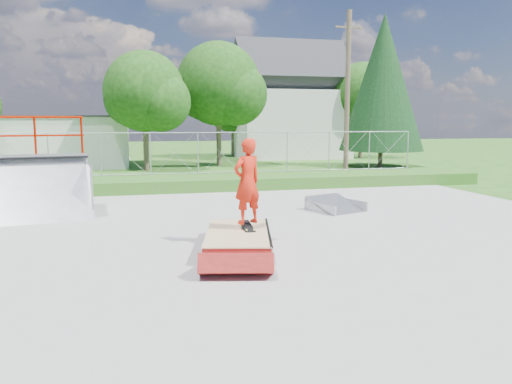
# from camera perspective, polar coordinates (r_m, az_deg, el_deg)

# --- Properties ---
(ground) EXTENTS (120.00, 120.00, 0.00)m
(ground) POSITION_cam_1_polar(r_m,az_deg,el_deg) (11.51, 0.02, -5.75)
(ground) COLOR #275819
(ground) RESTS_ON ground
(concrete_pad) EXTENTS (20.00, 16.00, 0.04)m
(concrete_pad) POSITION_cam_1_polar(r_m,az_deg,el_deg) (11.51, 0.02, -5.66)
(concrete_pad) COLOR #999996
(concrete_pad) RESTS_ON ground
(grass_berm) EXTENTS (24.00, 3.00, 0.50)m
(grass_berm) POSITION_cam_1_polar(r_m,az_deg,el_deg) (20.68, -6.25, 1.07)
(grass_berm) COLOR #275819
(grass_berm) RESTS_ON ground
(grind_box) EXTENTS (1.91, 2.98, 0.41)m
(grind_box) POSITION_cam_1_polar(r_m,az_deg,el_deg) (10.78, -2.07, -5.59)
(grind_box) COLOR maroon
(grind_box) RESTS_ON concrete_pad
(quarter_pipe) EXTENTS (3.24, 2.87, 2.90)m
(quarter_pipe) POSITION_cam_1_polar(r_m,az_deg,el_deg) (15.52, -23.84, 2.58)
(quarter_pipe) COLOR #94979C
(quarter_pipe) RESTS_ON concrete_pad
(flat_bank_ramp) EXTENTS (1.77, 1.82, 0.41)m
(flat_bank_ramp) POSITION_cam_1_polar(r_m,az_deg,el_deg) (15.51, 9.16, -1.47)
(flat_bank_ramp) COLOR #94979C
(flat_bank_ramp) RESTS_ON concrete_pad
(skateboard) EXTENTS (0.23, 0.80, 0.13)m
(skateboard) POSITION_cam_1_polar(r_m,az_deg,el_deg) (11.00, -1.00, -3.98)
(skateboard) COLOR black
(skateboard) RESTS_ON grind_box
(skater) EXTENTS (0.80, 0.69, 1.86)m
(skater) POSITION_cam_1_polar(r_m,az_deg,el_deg) (10.85, -1.01, 0.84)
(skater) COLOR red
(skater) RESTS_ON grind_box
(chain_link_fence) EXTENTS (20.00, 0.06, 1.80)m
(chain_link_fence) POSITION_cam_1_polar(r_m,az_deg,el_deg) (21.57, -6.65, 4.42)
(chain_link_fence) COLOR #9EA2A7
(chain_link_fence) RESTS_ON grass_berm
(utility_building_flat) EXTENTS (10.00, 6.00, 3.00)m
(utility_building_flat) POSITION_cam_1_polar(r_m,az_deg,el_deg) (33.31, -23.06, 5.28)
(utility_building_flat) COLOR silver
(utility_building_flat) RESTS_ON ground
(gable_house) EXTENTS (8.40, 6.08, 8.94)m
(gable_house) POSITION_cam_1_polar(r_m,az_deg,el_deg) (38.67, 3.87, 9.66)
(gable_house) COLOR silver
(gable_house) RESTS_ON ground
(utility_pole) EXTENTS (0.24, 0.24, 8.00)m
(utility_pole) POSITION_cam_1_polar(r_m,az_deg,el_deg) (25.04, 10.40, 10.80)
(utility_pole) COLOR brown
(utility_pole) RESTS_ON ground
(tree_left_near) EXTENTS (4.76, 4.48, 6.65)m
(tree_left_near) POSITION_cam_1_polar(r_m,az_deg,el_deg) (28.75, -12.13, 10.86)
(tree_left_near) COLOR brown
(tree_left_near) RESTS_ON ground
(tree_center) EXTENTS (5.44, 5.12, 7.60)m
(tree_center) POSITION_cam_1_polar(r_m,az_deg,el_deg) (31.22, -3.74, 11.90)
(tree_center) COLOR brown
(tree_center) RESTS_ON ground
(tree_right_far) EXTENTS (5.10, 4.80, 7.12)m
(tree_right_far) POSITION_cam_1_polar(r_m,az_deg,el_deg) (38.63, 12.48, 10.54)
(tree_right_far) COLOR brown
(tree_right_far) RESTS_ON ground
(tree_back_mid) EXTENTS (4.08, 3.84, 5.70)m
(tree_back_mid) POSITION_cam_1_polar(r_m,az_deg,el_deg) (39.52, -2.27, 9.34)
(tree_back_mid) COLOR brown
(tree_back_mid) RESTS_ON ground
(conifer_tree) EXTENTS (5.04, 5.04, 9.10)m
(conifer_tree) POSITION_cam_1_polar(r_m,az_deg,el_deg) (31.56, 14.30, 12.00)
(conifer_tree) COLOR brown
(conifer_tree) RESTS_ON ground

